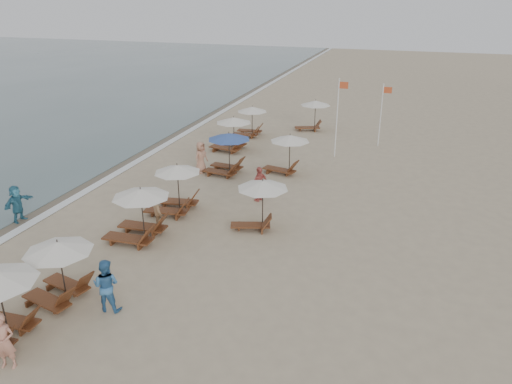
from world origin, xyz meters
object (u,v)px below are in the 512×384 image
(beachgoer_mid_b, at_px, (158,210))
(waterline_walker, at_px, (17,204))
(beachgoer_mid_a, at_px, (106,285))
(flag_pole_near, at_px, (338,115))
(beachgoer_near, at_px, (4,341))
(beachgoer_far_b, at_px, (201,157))
(lounger_station_4, at_px, (226,152))
(inland_station_1, at_px, (286,150))
(lounger_station_2, at_px, (137,215))
(inland_station_2, at_px, (312,111))
(lounger_station_1, at_px, (57,269))
(lounger_station_6, at_px, (250,121))
(inland_station_0, at_px, (259,197))
(beachgoer_far_a, at_px, (260,184))
(lounger_station_3, at_px, (174,190))
(lounger_station_5, at_px, (230,134))

(beachgoer_mid_b, bearing_deg, waterline_walker, 55.67)
(beachgoer_mid_a, height_order, flag_pole_near, flag_pole_near)
(beachgoer_near, xyz_separation_m, beachgoer_far_b, (-1.42, 16.27, 0.05))
(lounger_station_4, bearing_deg, inland_station_1, 19.37)
(lounger_station_2, relative_size, beachgoer_mid_b, 1.81)
(beachgoer_mid_b, distance_m, waterline_walker, 6.46)
(lounger_station_4, bearing_deg, beachgoer_mid_a, -85.41)
(lounger_station_4, distance_m, inland_station_2, 11.14)
(lounger_station_1, height_order, beachgoer_far_b, lounger_station_1)
(lounger_station_4, height_order, inland_station_2, lounger_station_4)
(lounger_station_6, distance_m, inland_station_0, 15.00)
(lounger_station_2, height_order, beachgoer_far_a, lounger_station_2)
(lounger_station_2, distance_m, lounger_station_3, 2.96)
(lounger_station_4, distance_m, beachgoer_near, 16.50)
(lounger_station_1, distance_m, beachgoer_mid_a, 1.88)
(lounger_station_1, height_order, lounger_station_3, lounger_station_3)
(lounger_station_3, relative_size, beachgoer_far_a, 1.47)
(lounger_station_2, height_order, inland_station_1, lounger_station_2)
(lounger_station_1, xyz_separation_m, inland_station_2, (3.44, 24.14, 0.26))
(lounger_station_1, bearing_deg, lounger_station_2, 87.30)
(lounger_station_4, xyz_separation_m, beachgoer_near, (-0.04, -16.49, -0.41))
(lounger_station_4, height_order, lounger_station_6, lounger_station_4)
(lounger_station_6, distance_m, beachgoer_mid_b, 15.20)
(lounger_station_6, bearing_deg, lounger_station_2, -87.50)
(lounger_station_4, xyz_separation_m, beachgoer_mid_b, (-0.36, -7.25, -0.51))
(lounger_station_2, relative_size, beachgoer_near, 1.60)
(lounger_station_5, relative_size, waterline_walker, 1.60)
(flag_pole_near, bearing_deg, lounger_station_4, -137.04)
(lounger_station_6, bearing_deg, beachgoer_mid_a, -83.66)
(lounger_station_3, xyz_separation_m, beachgoer_far_b, (-1.06, 5.45, -0.19))
(inland_station_1, height_order, waterline_walker, inland_station_1)
(lounger_station_2, height_order, beachgoer_far_b, lounger_station_2)
(lounger_station_5, relative_size, inland_station_1, 1.03)
(beachgoer_mid_a, distance_m, waterline_walker, 8.94)
(lounger_station_1, height_order, lounger_station_5, lounger_station_1)
(lounger_station_3, relative_size, beachgoer_mid_a, 1.43)
(lounger_station_5, relative_size, flag_pole_near, 0.56)
(lounger_station_4, bearing_deg, flag_pole_near, 42.96)
(inland_station_0, height_order, beachgoer_far_b, inland_station_0)
(lounger_station_5, bearing_deg, beachgoer_mid_b, -84.85)
(lounger_station_2, height_order, beachgoer_near, lounger_station_2)
(beachgoer_mid_a, bearing_deg, lounger_station_4, -92.92)
(lounger_station_4, distance_m, lounger_station_6, 8.02)
(lounger_station_6, distance_m, beachgoer_near, 24.44)
(lounger_station_6, height_order, inland_station_1, inland_station_1)
(inland_station_1, bearing_deg, beachgoer_far_a, -92.29)
(lounger_station_2, bearing_deg, lounger_station_1, -92.70)
(lounger_station_1, relative_size, waterline_walker, 1.46)
(inland_station_1, distance_m, waterline_walker, 13.97)
(lounger_station_3, distance_m, beachgoer_mid_a, 7.79)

